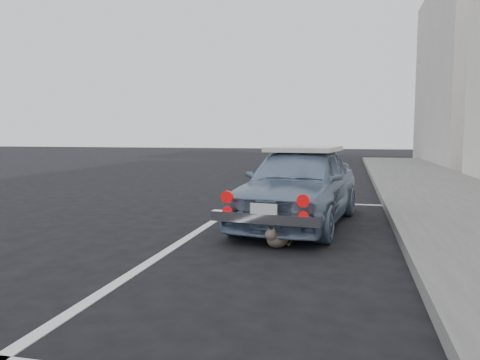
% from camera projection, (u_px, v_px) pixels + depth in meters
% --- Properties ---
extents(ground, '(80.00, 80.00, 0.00)m').
position_uv_depth(ground, '(165.00, 341.00, 3.14)').
color(ground, black).
rests_on(ground, ground).
extents(building_far, '(3.50, 10.00, 8.00)m').
position_uv_depth(building_far, '(472.00, 74.00, 20.65)').
color(building_far, '#B8B0A7').
rests_on(building_far, ground).
extents(pline_front, '(3.00, 0.12, 0.01)m').
position_uv_depth(pline_front, '(314.00, 203.00, 9.32)').
color(pline_front, silver).
rests_on(pline_front, ground).
extents(pline_side, '(0.12, 7.00, 0.01)m').
position_uv_depth(pline_side, '(189.00, 237.00, 6.25)').
color(pline_side, silver).
rests_on(pline_side, ground).
extents(retro_coupe, '(1.88, 3.71, 1.21)m').
position_uv_depth(retro_coupe, '(299.00, 184.00, 7.15)').
color(retro_coupe, '#7187A4').
rests_on(retro_coupe, ground).
extents(cat, '(0.36, 0.49, 0.29)m').
position_uv_depth(cat, '(277.00, 237.00, 5.69)').
color(cat, '#726556').
rests_on(cat, ground).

